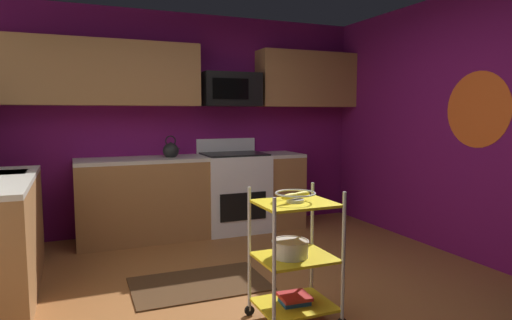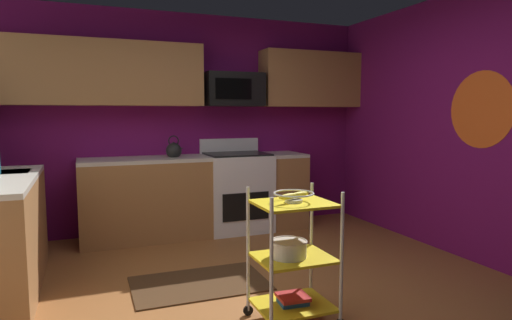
# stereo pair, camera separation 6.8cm
# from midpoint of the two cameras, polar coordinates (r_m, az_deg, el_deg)

# --- Properties ---
(floor) EXTENTS (4.40, 4.80, 0.04)m
(floor) POSITION_cam_midpoint_polar(r_m,az_deg,el_deg) (3.49, 1.07, -18.26)
(floor) COLOR #995B2D
(floor) RESTS_ON ground
(wall_back) EXTENTS (4.52, 0.06, 2.60)m
(wall_back) POSITION_cam_midpoint_polar(r_m,az_deg,el_deg) (5.50, -9.14, 4.74)
(wall_back) COLOR #6B1156
(wall_back) RESTS_ON ground
(wall_right) EXTENTS (0.06, 4.80, 2.60)m
(wall_right) POSITION_cam_midpoint_polar(r_m,az_deg,el_deg) (4.56, 27.77, 3.87)
(wall_right) COLOR #6B1156
(wall_right) RESTS_ON ground
(wall_flower_decal) EXTENTS (0.00, 0.72, 0.72)m
(wall_flower_decal) POSITION_cam_midpoint_polar(r_m,az_deg,el_deg) (4.63, 26.19, 5.83)
(wall_flower_decal) COLOR #E5591E
(counter_run) EXTENTS (3.51, 2.27, 0.92)m
(counter_run) POSITION_cam_midpoint_polar(r_m,az_deg,el_deg) (4.70, -15.73, -5.90)
(counter_run) COLOR #9E6B3D
(counter_run) RESTS_ON ground
(oven_range) EXTENTS (0.76, 0.65, 1.10)m
(oven_range) POSITION_cam_midpoint_polar(r_m,az_deg,el_deg) (5.40, -3.24, -3.99)
(oven_range) COLOR white
(oven_range) RESTS_ON ground
(upper_cabinets) EXTENTS (4.40, 0.33, 0.70)m
(upper_cabinets) POSITION_cam_midpoint_polar(r_m,az_deg,el_deg) (5.30, -9.88, 10.63)
(upper_cabinets) COLOR #9E6B3D
(microwave) EXTENTS (0.70, 0.39, 0.40)m
(microwave) POSITION_cam_midpoint_polar(r_m,az_deg,el_deg) (5.42, -3.70, 9.01)
(microwave) COLOR black
(rolling_cart) EXTENTS (0.57, 0.43, 0.91)m
(rolling_cart) POSITION_cam_midpoint_polar(r_m,az_deg,el_deg) (3.06, 4.36, -12.33)
(rolling_cart) COLOR silver
(rolling_cart) RESTS_ON ground
(fruit_bowl) EXTENTS (0.27, 0.27, 0.07)m
(fruit_bowl) POSITION_cam_midpoint_polar(r_m,az_deg,el_deg) (2.96, 4.43, -4.52)
(fruit_bowl) COLOR silver
(fruit_bowl) RESTS_ON rolling_cart
(mixing_bowl_large) EXTENTS (0.25, 0.25, 0.11)m
(mixing_bowl_large) POSITION_cam_midpoint_polar(r_m,az_deg,el_deg) (3.03, 3.77, -11.23)
(mixing_bowl_large) COLOR silver
(mixing_bowl_large) RESTS_ON rolling_cart
(book_stack) EXTENTS (0.21, 0.20, 0.06)m
(book_stack) POSITION_cam_midpoint_polar(r_m,az_deg,el_deg) (3.17, 4.32, -17.34)
(book_stack) COLOR #1E4C8C
(book_stack) RESTS_ON rolling_cart
(kettle) EXTENTS (0.21, 0.18, 0.26)m
(kettle) POSITION_cam_midpoint_polar(r_m,az_deg,el_deg) (5.13, -11.24, 1.22)
(kettle) COLOR black
(kettle) RESTS_ON counter_run
(floor_rug) EXTENTS (1.11, 0.71, 0.01)m
(floor_rug) POSITION_cam_midpoint_polar(r_m,az_deg,el_deg) (3.86, -7.83, -15.47)
(floor_rug) COLOR #472D19
(floor_rug) RESTS_ON ground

